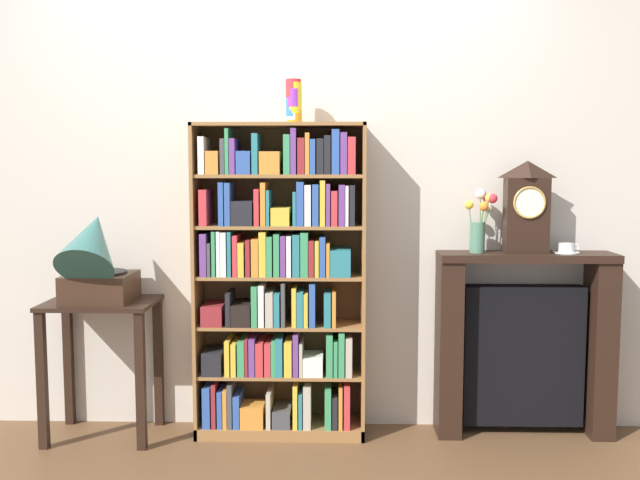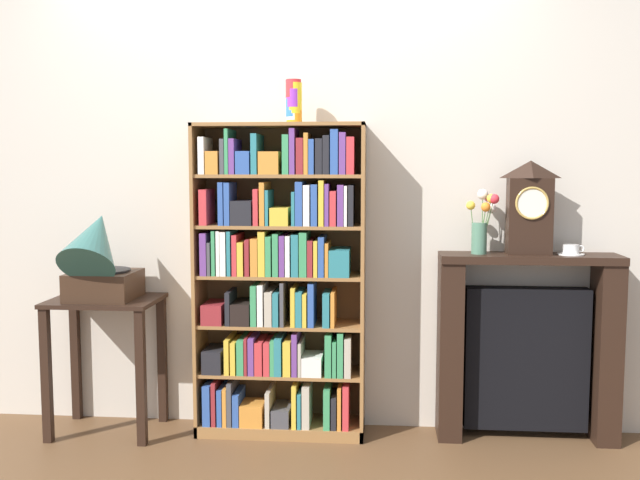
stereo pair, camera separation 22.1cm
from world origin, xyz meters
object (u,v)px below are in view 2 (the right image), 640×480
(fireplace_mantel, at_px, (526,348))
(flower_vase, at_px, (482,222))
(side_table_left, at_px, (106,335))
(mantel_clock, at_px, (530,208))
(cup_stack, at_px, (294,102))
(bookshelf, at_px, (280,285))
(gramophone, at_px, (98,257))
(teacup_with_saucer, at_px, (571,250))

(fireplace_mantel, relative_size, flower_vase, 2.92)
(side_table_left, bearing_deg, mantel_clock, 2.17)
(cup_stack, bearing_deg, bookshelf, 178.20)
(bookshelf, distance_m, flower_vase, 1.09)
(gramophone, distance_m, teacup_with_saucer, 2.41)
(side_table_left, bearing_deg, fireplace_mantel, 2.70)
(gramophone, relative_size, flower_vase, 1.63)
(cup_stack, distance_m, side_table_left, 1.57)
(teacup_with_saucer, bearing_deg, cup_stack, -178.89)
(gramophone, height_order, teacup_with_saucer, gramophone)
(bookshelf, distance_m, side_table_left, 0.96)
(cup_stack, xyz_separation_m, teacup_with_saucer, (1.40, 0.03, -0.75))
(fireplace_mantel, xyz_separation_m, mantel_clock, (-0.01, -0.02, 0.73))
(mantel_clock, relative_size, teacup_with_saucer, 3.55)
(bookshelf, height_order, teacup_with_saucer, bookshelf)
(fireplace_mantel, height_order, flower_vase, flower_vase)
(bookshelf, bearing_deg, mantel_clock, 1.01)
(side_table_left, relative_size, teacup_with_saucer, 5.39)
(gramophone, height_order, mantel_clock, mantel_clock)
(cup_stack, xyz_separation_m, flower_vase, (0.96, 0.03, -0.61))
(flower_vase, bearing_deg, cup_stack, -178.30)
(side_table_left, distance_m, gramophone, 0.43)
(bookshelf, distance_m, teacup_with_saucer, 1.50)
(bookshelf, bearing_deg, gramophone, -171.89)
(flower_vase, bearing_deg, mantel_clock, -0.90)
(fireplace_mantel, distance_m, flower_vase, 0.69)
(cup_stack, relative_size, fireplace_mantel, 0.23)
(bookshelf, relative_size, fireplace_mantel, 1.69)
(mantel_clock, xyz_separation_m, flower_vase, (-0.23, 0.00, -0.07))
(bookshelf, relative_size, gramophone, 3.02)
(side_table_left, distance_m, mantel_clock, 2.30)
(mantel_clock, bearing_deg, gramophone, -175.99)
(cup_stack, bearing_deg, teacup_with_saucer, 1.11)
(flower_vase, bearing_deg, teacup_with_saucer, -0.17)
(bookshelf, relative_size, mantel_clock, 3.44)
(bookshelf, xyz_separation_m, fireplace_mantel, (1.28, 0.04, -0.31))
(cup_stack, xyz_separation_m, side_table_left, (-1.00, -0.06, -1.21))
(bookshelf, relative_size, flower_vase, 4.93)
(bookshelf, xyz_separation_m, side_table_left, (-0.92, -0.06, -0.27))
(bookshelf, relative_size, side_table_left, 2.27)
(side_table_left, height_order, fireplace_mantel, fireplace_mantel)
(cup_stack, height_order, gramophone, cup_stack)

